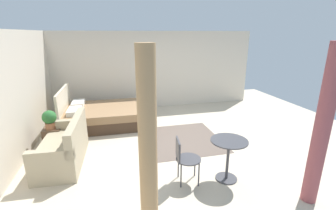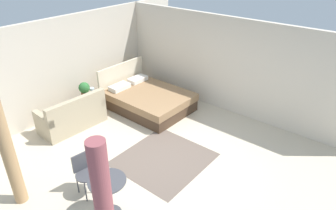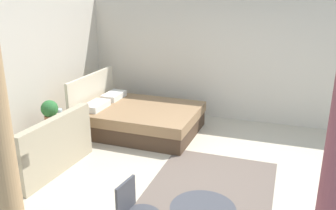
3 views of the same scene
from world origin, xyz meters
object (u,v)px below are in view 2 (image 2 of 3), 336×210
Objects in this scene: bed at (147,99)px; couch at (73,117)px; vase at (92,91)px; cafe_chair_near_window at (85,170)px; potted_plant at (84,89)px; balcony_table at (108,191)px; nightstand at (90,103)px.

couch is at bearing 158.81° from bed.
vase is 0.24× the size of cafe_chair_near_window.
balcony_table is at bearing -121.83° from potted_plant.
couch is 0.87m from nightstand.
balcony_table is (-2.09, -3.20, 0.28)m from nightstand.
bed is 1.71m from potted_plant.
couch is 0.87m from potted_plant.
couch reaches higher than nightstand.
cafe_chair_near_window is at bearing 82.42° from balcony_table.
bed is 1.52m from vase.
nightstand is 3.83m from balcony_table.
vase is (-1.01, 1.10, 0.29)m from bed.
cafe_chair_near_window reaches higher than nightstand.
couch is at bearing 65.47° from balcony_table.
bed reaches higher than cafe_chair_near_window.
bed is 3.02× the size of balcony_table.
potted_plant is at bearing 176.61° from nightstand.
bed is 4.79× the size of nightstand.
balcony_table is (-1.99, -3.21, -0.18)m from potted_plant.
potted_plant reaches higher than balcony_table.
bed reaches higher than balcony_table.
cafe_chair_near_window is at bearing -127.69° from potted_plant.
vase is at bearing 55.32° from balcony_table.
balcony_table is (-3.23, -2.10, 0.24)m from bed.
couch is 8.60× the size of vase.
cafe_chair_near_window is (-1.89, -2.44, -0.21)m from potted_plant.
nightstand is at bearing 24.15° from couch.
vase is at bearing -3.05° from potted_plant.
potted_plant is at bearing 52.31° from cafe_chair_near_window.
vase is (0.12, -0.01, 0.33)m from nightstand.
cafe_chair_near_window is (0.10, 0.76, -0.03)m from balcony_table.
potted_plant is 3.10m from cafe_chair_near_window.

